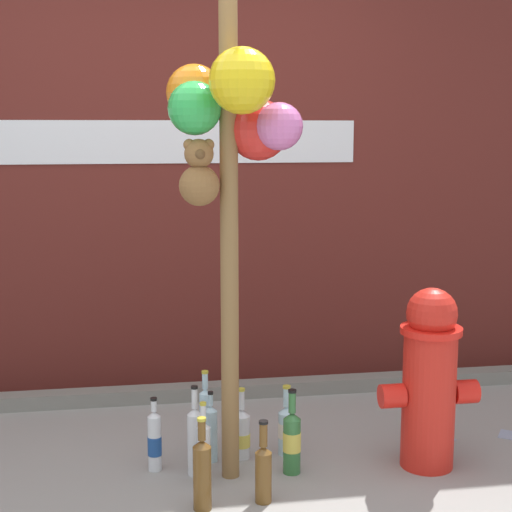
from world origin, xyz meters
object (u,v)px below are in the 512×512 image
(memorial_post, at_px, (229,92))
(bottle_3, at_px, (263,470))
(bottle_4, at_px, (286,428))
(bottle_9, at_px, (195,439))
(fire_hydrant, at_px, (429,378))
(bottle_1, at_px, (211,432))
(bottle_5, at_px, (242,433))
(bottle_0, at_px, (204,452))
(bottle_2, at_px, (292,440))
(bottle_6, at_px, (205,416))
(bottle_7, at_px, (155,441))
(bottle_8, at_px, (202,472))

(memorial_post, xyz_separation_m, bottle_3, (0.10, -0.25, -1.52))
(bottle_4, bearing_deg, bottle_9, -161.42)
(fire_hydrant, xyz_separation_m, bottle_9, (-1.04, 0.08, -0.25))
(fire_hydrant, distance_m, bottle_1, 1.02)
(bottle_5, distance_m, bottle_9, 0.27)
(fire_hydrant, height_order, bottle_1, fire_hydrant)
(bottle_0, distance_m, bottle_3, 0.29)
(bottle_0, bearing_deg, bottle_2, 9.41)
(bottle_1, relative_size, bottle_5, 0.99)
(bottle_3, xyz_separation_m, bottle_6, (-0.18, 0.56, 0.03))
(bottle_4, height_order, bottle_6, bottle_6)
(bottle_1, xyz_separation_m, bottle_7, (-0.26, -0.06, -0.00))
(bottle_3, bearing_deg, bottle_1, 111.48)
(bottle_5, distance_m, bottle_7, 0.41)
(bottle_2, height_order, bottle_8, bottle_8)
(bottle_6, bearing_deg, bottle_9, -105.18)
(fire_hydrant, xyz_separation_m, bottle_2, (-0.62, 0.03, -0.26))
(bottle_2, relative_size, bottle_4, 1.15)
(bottle_0, distance_m, bottle_7, 0.28)
(bottle_4, relative_size, bottle_8, 0.87)
(fire_hydrant, bearing_deg, bottle_8, -166.87)
(bottle_3, relative_size, bottle_4, 1.04)
(memorial_post, distance_m, bottle_7, 1.56)
(bottle_0, distance_m, bottle_9, 0.12)
(bottle_2, distance_m, bottle_6, 0.47)
(bottle_7, bearing_deg, memorial_post, -20.87)
(fire_hydrant, relative_size, bottle_2, 2.14)
(bottle_2, bearing_deg, bottle_9, 173.11)
(bottle_5, relative_size, bottle_6, 0.86)
(bottle_6, bearing_deg, bottle_0, -96.89)
(bottle_6, relative_size, bottle_7, 1.15)
(fire_hydrant, xyz_separation_m, bottle_3, (-0.79, -0.22, -0.28))
(bottle_8, height_order, bottle_9, bottle_9)
(fire_hydrant, bearing_deg, bottle_6, 160.57)
(bottle_0, relative_size, bottle_6, 0.96)
(bottle_6, height_order, bottle_9, bottle_9)
(memorial_post, distance_m, bottle_0, 1.51)
(bottle_0, distance_m, bottle_1, 0.25)
(fire_hydrant, relative_size, bottle_4, 2.46)
(bottle_8, relative_size, bottle_9, 0.95)
(bottle_1, relative_size, bottle_7, 0.98)
(bottle_0, bearing_deg, bottle_1, 76.94)
(bottle_5, bearing_deg, bottle_4, 1.22)
(bottle_2, xyz_separation_m, bottle_7, (-0.60, 0.13, -0.01))
(bottle_4, height_order, bottle_8, bottle_8)
(bottle_8, bearing_deg, bottle_2, 32.50)
(bottle_9, bearing_deg, bottle_3, -49.90)
(memorial_post, height_order, bottle_0, memorial_post)
(bottle_4, bearing_deg, bottle_2, -94.69)
(memorial_post, bearing_deg, bottle_4, 34.40)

